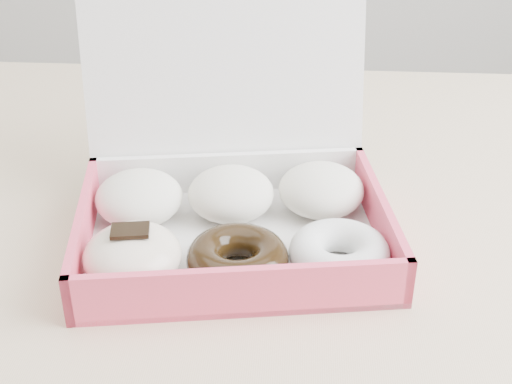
{
  "coord_description": "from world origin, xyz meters",
  "views": [
    {
      "loc": [
        0.23,
        -0.8,
        1.19
      ],
      "look_at": [
        0.19,
        -0.15,
        0.82
      ],
      "focal_mm": 50.0,
      "sensor_mm": 36.0,
      "label": 1
    }
  ],
  "objects": [
    {
      "name": "table",
      "position": [
        0.0,
        0.0,
        0.67
      ],
      "size": [
        1.2,
        0.8,
        0.75
      ],
      "color": "tan",
      "rests_on": "ground"
    },
    {
      "name": "donut_box",
      "position": [
        0.16,
        -0.14,
        0.79
      ],
      "size": [
        0.37,
        0.33,
        0.24
      ],
      "rotation": [
        0.0,
        0.0,
        0.15
      ],
      "color": "white",
      "rests_on": "table"
    }
  ]
}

